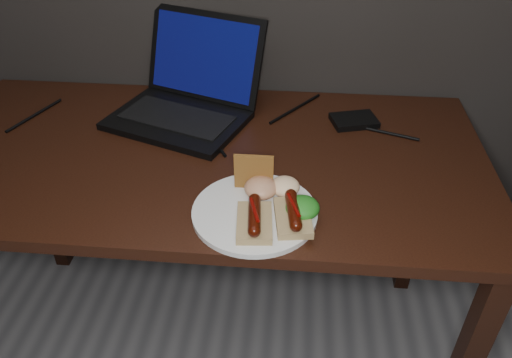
% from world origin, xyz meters
% --- Properties ---
extents(desk, '(1.40, 0.70, 0.75)m').
position_xyz_m(desk, '(0.00, 1.38, 0.66)').
color(desk, black).
rests_on(desk, ground).
extents(laptop, '(0.44, 0.43, 0.25)m').
position_xyz_m(laptop, '(-0.07, 1.57, 0.80)').
color(laptop, black).
rests_on(laptop, desk).
extents(hard_drive, '(0.14, 0.11, 0.02)m').
position_xyz_m(hard_drive, '(0.38, 1.56, 0.76)').
color(hard_drive, black).
rests_on(hard_drive, desk).
extents(desk_cables, '(1.08, 0.35, 0.01)m').
position_xyz_m(desk_cables, '(0.03, 1.52, 0.75)').
color(desk_cables, black).
rests_on(desk_cables, desk).
extents(plate, '(0.27, 0.27, 0.01)m').
position_xyz_m(plate, '(0.15, 1.15, 0.76)').
color(plate, silver).
rests_on(plate, desk).
extents(bread_sausage_center, '(0.08, 0.12, 0.04)m').
position_xyz_m(bread_sausage_center, '(0.16, 1.11, 0.78)').
color(bread_sausage_center, tan).
rests_on(bread_sausage_center, plate).
extents(bread_sausage_right, '(0.09, 0.12, 0.04)m').
position_xyz_m(bread_sausage_right, '(0.23, 1.13, 0.78)').
color(bread_sausage_right, tan).
rests_on(bread_sausage_right, plate).
extents(crispbread, '(0.09, 0.01, 0.08)m').
position_xyz_m(crispbread, '(0.14, 1.23, 0.80)').
color(crispbread, '#AA732E').
rests_on(crispbread, plate).
extents(salad_greens, '(0.07, 0.07, 0.04)m').
position_xyz_m(salad_greens, '(0.25, 1.15, 0.78)').
color(salad_greens, '#185310').
rests_on(salad_greens, plate).
extents(salsa_mound, '(0.07, 0.07, 0.04)m').
position_xyz_m(salsa_mound, '(0.16, 1.21, 0.78)').
color(salsa_mound, '#A02110').
rests_on(salsa_mound, plate).
extents(coleslaw_mound, '(0.06, 0.06, 0.04)m').
position_xyz_m(coleslaw_mound, '(0.21, 1.22, 0.78)').
color(coleslaw_mound, white).
rests_on(coleslaw_mound, plate).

